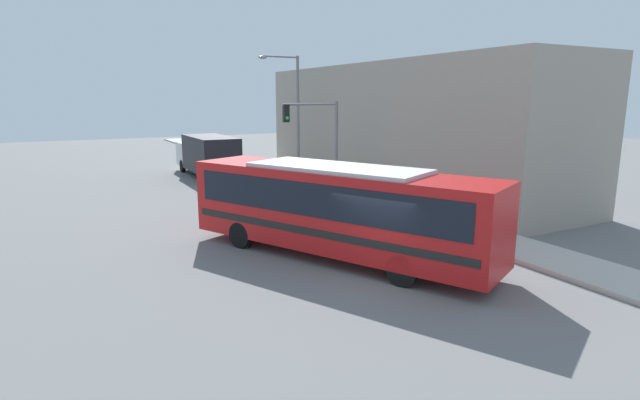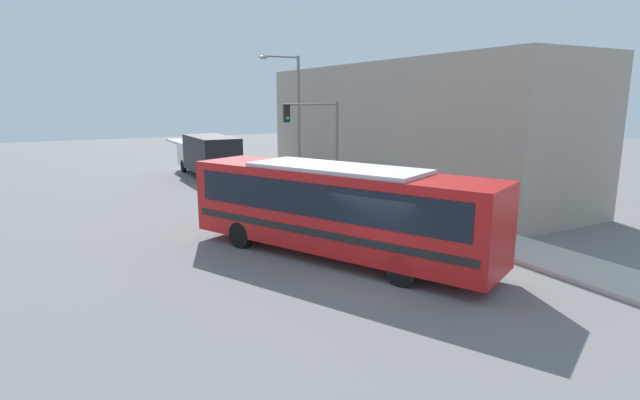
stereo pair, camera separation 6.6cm
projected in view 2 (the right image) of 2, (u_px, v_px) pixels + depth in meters
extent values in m
plane|color=slate|center=(386.00, 277.00, 15.05)|extent=(120.00, 120.00, 0.00)
cube|color=#B7B2A8|center=(286.00, 174.00, 34.95)|extent=(2.43, 70.00, 0.15)
cube|color=#9E9384|center=(400.00, 127.00, 29.78)|extent=(6.00, 23.15, 7.24)
cube|color=red|center=(336.00, 208.00, 16.62)|extent=(6.98, 10.98, 2.59)
cube|color=black|center=(336.00, 195.00, 16.52)|extent=(6.63, 10.20, 1.08)
cube|color=black|center=(336.00, 225.00, 16.73)|extent=(6.83, 10.60, 0.24)
cube|color=silver|center=(336.00, 168.00, 16.35)|extent=(4.65, 6.43, 0.16)
cylinder|color=black|center=(280.00, 223.00, 19.69)|extent=(0.66, 0.98, 0.95)
cylinder|color=black|center=(241.00, 235.00, 17.97)|extent=(0.66, 0.98, 0.95)
cylinder|color=black|center=(433.00, 252.00, 15.97)|extent=(0.66, 0.98, 0.95)
cylinder|color=black|center=(402.00, 270.00, 14.26)|extent=(0.66, 0.98, 0.95)
cube|color=black|center=(211.00, 154.00, 33.51)|extent=(2.44, 5.83, 2.36)
cube|color=silver|center=(196.00, 153.00, 37.08)|extent=(2.32, 2.27, 1.66)
cylinder|color=black|center=(184.00, 166.00, 36.40)|extent=(0.25, 0.90, 0.90)
cylinder|color=black|center=(201.00, 175.00, 32.31)|extent=(0.25, 0.90, 0.90)
cylinder|color=red|center=(405.00, 209.00, 22.21)|extent=(0.20, 0.20, 0.58)
sphere|color=red|center=(406.00, 202.00, 22.14)|extent=(0.19, 0.19, 0.19)
cylinder|color=red|center=(407.00, 209.00, 22.10)|extent=(0.09, 0.12, 0.09)
cylinder|color=slate|center=(337.00, 148.00, 27.36)|extent=(0.16, 0.16, 4.98)
cylinder|color=slate|center=(311.00, 104.00, 26.15)|extent=(3.20, 0.11, 0.11)
cube|color=black|center=(286.00, 113.00, 25.60)|extent=(0.30, 0.24, 0.90)
sphere|color=#19D83F|center=(288.00, 118.00, 25.52)|extent=(0.18, 0.18, 0.18)
cylinder|color=slate|center=(369.00, 193.00, 24.66)|extent=(0.06, 0.06, 1.06)
cylinder|color=#4C4C51|center=(370.00, 181.00, 24.53)|extent=(0.14, 0.14, 0.22)
cylinder|color=slate|center=(299.00, 119.00, 31.43)|extent=(0.18, 0.18, 7.71)
cylinder|color=slate|center=(281.00, 57.00, 30.14)|extent=(2.32, 0.11, 0.11)
ellipsoid|color=gray|center=(263.00, 57.00, 29.62)|extent=(0.56, 0.28, 0.20)
cylinder|color=#23283D|center=(350.00, 189.00, 26.76)|extent=(0.28, 0.28, 0.78)
cylinder|color=beige|center=(350.00, 176.00, 26.62)|extent=(0.34, 0.34, 0.65)
sphere|color=tan|center=(350.00, 168.00, 26.53)|extent=(0.21, 0.21, 0.21)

